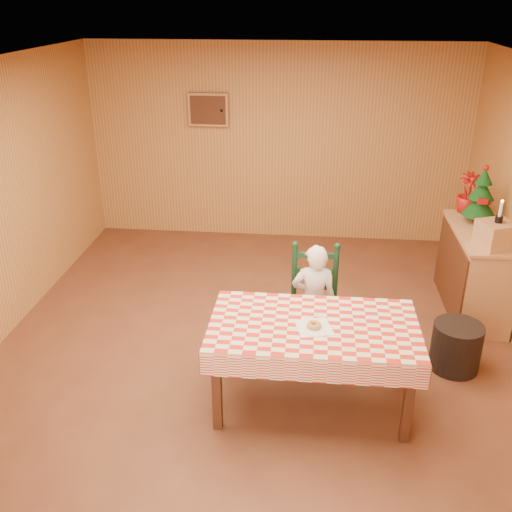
{
  "coord_description": "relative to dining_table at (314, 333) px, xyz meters",
  "views": [
    {
      "loc": [
        0.48,
        -4.48,
        3.12
      ],
      "look_at": [
        0.0,
        0.2,
        0.95
      ],
      "focal_mm": 40.0,
      "sensor_mm": 36.0,
      "label": 1
    }
  ],
  "objects": [
    {
      "name": "ground",
      "position": [
        -0.54,
        0.63,
        -0.69
      ],
      "size": [
        6.0,
        6.0,
        0.0
      ],
      "primitive_type": "plane",
      "color": "brown",
      "rests_on": "ground"
    },
    {
      "name": "cabin_walls",
      "position": [
        -0.54,
        1.16,
        1.14
      ],
      "size": [
        5.1,
        6.05,
        2.65
      ],
      "color": "#BE8544",
      "rests_on": "ground"
    },
    {
      "name": "dining_table",
      "position": [
        0.0,
        0.0,
        0.0
      ],
      "size": [
        1.66,
        0.96,
        0.77
      ],
      "color": "#4C2614",
      "rests_on": "ground"
    },
    {
      "name": "ladder_chair",
      "position": [
        0.0,
        0.79,
        -0.18
      ],
      "size": [
        0.44,
        0.4,
        1.08
      ],
      "color": "black",
      "rests_on": "ground"
    },
    {
      "name": "seated_child",
      "position": [
        -0.0,
        0.73,
        -0.13
      ],
      "size": [
        0.41,
        0.27,
        1.12
      ],
      "primitive_type": "imported",
      "rotation": [
        0.0,
        0.0,
        3.14
      ],
      "color": "white",
      "rests_on": "ground"
    },
    {
      "name": "napkin",
      "position": [
        -0.0,
        -0.05,
        0.08
      ],
      "size": [
        0.32,
        0.32,
        0.0
      ],
      "primitive_type": "cube",
      "rotation": [
        0.0,
        0.0,
        0.27
      ],
      "color": "white",
      "rests_on": "dining_table"
    },
    {
      "name": "donut",
      "position": [
        -0.0,
        -0.05,
        0.11
      ],
      "size": [
        0.14,
        0.14,
        0.04
      ],
      "primitive_type": "torus",
      "rotation": [
        0.0,
        0.0,
        -0.26
      ],
      "color": "#BF8744",
      "rests_on": "napkin"
    },
    {
      "name": "shelf_unit",
      "position": [
        1.68,
        1.71,
        -0.22
      ],
      "size": [
        0.54,
        1.24,
        0.93
      ],
      "color": "tan",
      "rests_on": "ground"
    },
    {
      "name": "crate",
      "position": [
        1.69,
        1.31,
        0.37
      ],
      "size": [
        0.39,
        0.39,
        0.25
      ],
      "primitive_type": "cube",
      "rotation": [
        0.0,
        0.0,
        0.36
      ],
      "color": "tan",
      "rests_on": "shelf_unit"
    },
    {
      "name": "christmas_tree",
      "position": [
        1.69,
        1.96,
        0.52
      ],
      "size": [
        0.34,
        0.34,
        0.62
      ],
      "color": "#4C2614",
      "rests_on": "shelf_unit"
    },
    {
      "name": "flower_arrangement",
      "position": [
        1.64,
        2.26,
        0.46
      ],
      "size": [
        0.28,
        0.28,
        0.44
      ],
      "primitive_type": "imported",
      "rotation": [
        0.0,
        0.0,
        0.15
      ],
      "color": "#9F110E",
      "rests_on": "shelf_unit"
    },
    {
      "name": "candle_set",
      "position": [
        1.69,
        1.31,
        0.56
      ],
      "size": [
        0.07,
        0.07,
        0.22
      ],
      "color": "black",
      "rests_on": "crate"
    },
    {
      "name": "storage_bin",
      "position": [
        1.3,
        0.64,
        -0.47
      ],
      "size": [
        0.58,
        0.58,
        0.44
      ],
      "primitive_type": "cylinder",
      "rotation": [
        0.0,
        0.0,
        0.39
      ],
      "color": "black",
      "rests_on": "ground"
    }
  ]
}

